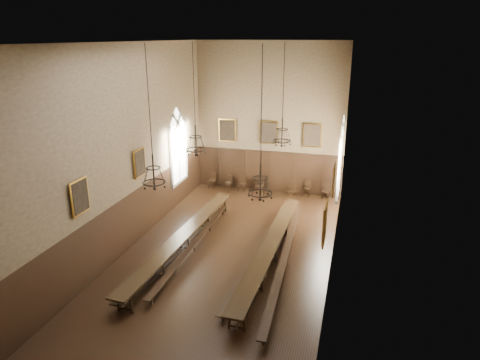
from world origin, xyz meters
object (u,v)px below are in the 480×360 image
at_px(chair_1, 228,185).
at_px(chandelier_front_right, 260,184).
at_px(bench_left_inner, 194,246).
at_px(chair_7, 325,194).
at_px(table_left, 184,242).
at_px(chair_6, 307,191).
at_px(chair_2, 242,186).
at_px(chandelier_back_left, 196,143).
at_px(chair_5, 292,191).
at_px(bench_left_outer, 173,244).
at_px(chandelier_front_left, 154,174).
at_px(table_right, 270,252).
at_px(chair_3, 260,188).
at_px(chair_0, 212,183).
at_px(chandelier_back_right, 282,134).
at_px(bench_right_inner, 258,257).
at_px(bench_right_outer, 284,261).

relative_size(chair_1, chandelier_front_right, 0.17).
height_order(bench_left_inner, chair_7, chair_7).
distance_m(table_left, chair_6, 9.57).
bearing_deg(chair_2, chandelier_back_left, -90.15).
bearing_deg(chair_5, bench_left_outer, -114.62).
xyz_separation_m(chandelier_back_left, chandelier_front_left, (-0.03, -4.28, -0.17)).
relative_size(bench_left_inner, chair_1, 10.72).
distance_m(table_right, chandelier_back_left, 6.01).
height_order(table_left, bench_left_inner, table_left).
bearing_deg(chair_3, chair_0, -173.95).
bearing_deg(chandelier_back_left, chair_1, 93.73).
bearing_deg(table_left, table_right, 1.35).
bearing_deg(chair_1, chandelier_back_right, -40.91).
relative_size(table_left, chair_1, 12.47).
distance_m(chair_7, chandelier_front_right, 11.72).
xyz_separation_m(bench_right_inner, chandelier_front_right, (0.58, -2.35, 4.14)).
bearing_deg(chair_7, bench_right_outer, -91.74).
bearing_deg(chair_2, bench_left_outer, -92.03).
relative_size(table_left, chandelier_back_right, 2.48).
distance_m(bench_right_inner, chair_7, 8.78).
distance_m(bench_right_outer, chandelier_back_left, 6.68).
bearing_deg(chandelier_front_right, bench_right_inner, 103.98).
distance_m(table_left, table_right, 3.94).
bearing_deg(bench_left_outer, chair_0, 97.11).
xyz_separation_m(table_left, chair_0, (-1.54, 8.41, -0.12)).
xyz_separation_m(chair_3, chair_6, (2.88, 0.10, 0.03)).
relative_size(bench_right_outer, chair_1, 12.25).
height_order(bench_left_outer, chandelier_front_right, chandelier_front_right).
distance_m(bench_left_outer, chandelier_back_right, 6.94).
xyz_separation_m(chair_5, chandelier_front_left, (-3.64, -10.69, 4.07)).
relative_size(chair_6, chandelier_front_left, 0.19).
relative_size(chair_0, chair_6, 0.99).
xyz_separation_m(chair_1, chandelier_front_left, (0.39, -10.73, 4.08)).
relative_size(chair_2, chandelier_front_right, 0.18).
bearing_deg(chandelier_back_right, bench_right_inner, -101.38).
distance_m(chair_6, chair_7, 1.13).
bearing_deg(bench_right_inner, chair_7, 75.86).
bearing_deg(chair_1, table_left, -72.99).
bearing_deg(chair_3, chandelier_front_right, -70.24).
relative_size(bench_left_outer, chair_1, 11.66).
xyz_separation_m(chair_5, chandelier_back_left, (-3.61, -6.41, 4.24)).
height_order(table_left, chair_6, chair_6).
relative_size(chair_3, chandelier_front_left, 0.17).
relative_size(bench_left_outer, chandelier_front_right, 1.97).
xyz_separation_m(bench_left_inner, chandelier_front_left, (-0.54, -2.37, 4.08)).
relative_size(chair_7, chandelier_front_left, 0.18).
relative_size(bench_left_outer, chandelier_back_right, 2.32).
xyz_separation_m(bench_right_inner, chandelier_front_left, (-3.53, -2.15, 4.08)).
bearing_deg(chair_0, chandelier_back_right, -44.64).
height_order(table_left, table_right, table_left).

